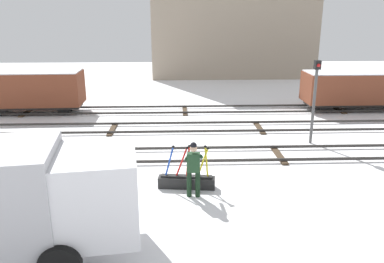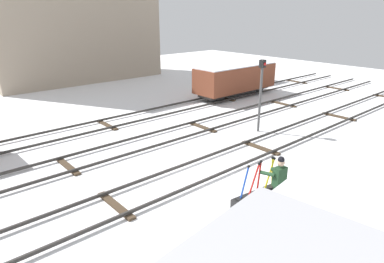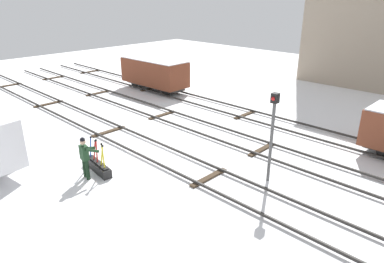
% 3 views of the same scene
% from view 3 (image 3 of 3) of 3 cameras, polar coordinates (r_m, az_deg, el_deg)
% --- Properties ---
extents(ground_plane, '(60.00, 60.00, 0.00)m').
position_cam_3_polar(ground_plane, '(16.16, -6.62, -3.35)').
color(ground_plane, white).
extents(track_main_line, '(44.00, 1.94, 0.18)m').
position_cam_3_polar(track_main_line, '(16.12, -6.64, -3.01)').
color(track_main_line, '#2D2B28').
rests_on(track_main_line, ground_plane).
extents(track_siding_near, '(44.00, 1.94, 0.18)m').
position_cam_3_polar(track_siding_near, '(18.48, 2.29, 0.44)').
color(track_siding_near, '#2D2B28').
rests_on(track_siding_near, ground_plane).
extents(track_siding_far, '(44.00, 1.94, 0.18)m').
position_cam_3_polar(track_siding_far, '(21.07, 8.72, 2.93)').
color(track_siding_far, '#2D2B28').
rests_on(track_siding_far, ground_plane).
extents(switch_lever_frame, '(1.83, 0.56, 1.45)m').
position_cam_3_polar(switch_lever_frame, '(14.80, -15.16, -5.40)').
color(switch_lever_frame, black).
rests_on(switch_lever_frame, ground_plane).
extents(rail_worker, '(0.59, 0.71, 1.74)m').
position_cam_3_polar(rail_worker, '(14.09, -17.10, -3.76)').
color(rail_worker, black).
rests_on(rail_worker, ground_plane).
extents(signal_post, '(0.24, 0.32, 3.51)m').
position_cam_3_polar(signal_post, '(13.15, 13.01, 0.50)').
color(signal_post, '#4C4C4C').
rests_on(signal_post, ground_plane).
extents(freight_car_back_track, '(5.39, 2.20, 2.33)m').
position_cam_3_polar(freight_car_back_track, '(26.27, -6.18, 9.59)').
color(freight_car_back_track, '#2D2B28').
rests_on(freight_car_back_track, ground_plane).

